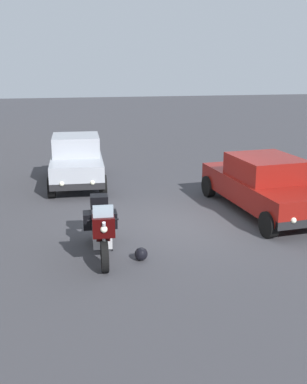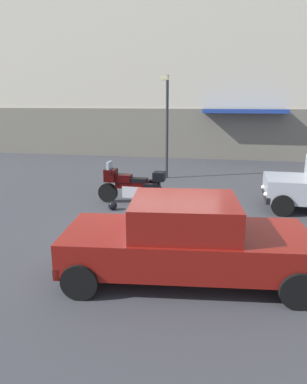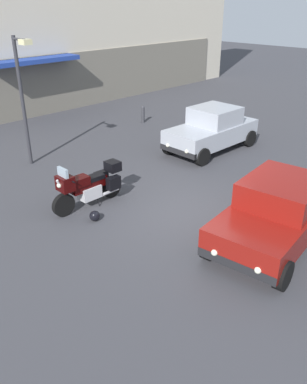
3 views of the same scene
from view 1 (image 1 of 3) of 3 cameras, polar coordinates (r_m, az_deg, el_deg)
ground_plane at (r=12.26m, az=4.04°, el=-3.89°), size 80.00×80.00×0.00m
motorcycle at (r=10.27m, az=-6.22°, el=-4.26°), size 2.26×0.77×1.36m
helmet at (r=10.11m, az=-1.49°, el=-7.44°), size 0.28×0.28×0.28m
car_hatchback_near at (r=16.05m, az=-9.20°, el=3.73°), size 3.91×1.87×1.64m
car_sedan_far at (r=13.34m, az=13.09°, el=0.91°), size 4.70×2.36×1.56m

